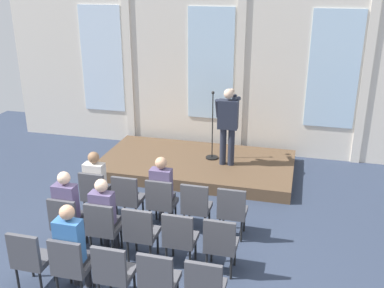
{
  "coord_description": "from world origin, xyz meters",
  "views": [
    {
      "loc": [
        2.19,
        -4.9,
        4.11
      ],
      "look_at": [
        0.21,
        2.81,
        1.11
      ],
      "focal_mm": 41.59,
      "sensor_mm": 36.0,
      "label": 1
    }
  ],
  "objects_px": {
    "chair_r0_c3": "(196,205)",
    "chair_r0_c1": "(128,196)",
    "chair_r0_c0": "(95,192)",
    "chair_r0_c4": "(232,209)",
    "chair_r0_c2": "(161,200)",
    "audience_r1_c1": "(104,212)",
    "audience_r1_c0": "(68,206)",
    "chair_r2_c4": "(205,286)",
    "chair_r1_c1": "(103,225)",
    "audience_r0_c2": "(162,188)",
    "chair_r2_c1": "(71,264)",
    "chair_r1_c3": "(180,236)",
    "mic_stand": "(212,144)",
    "chair_r2_c2": "(113,271)",
    "audience_r2_c1": "(72,246)",
    "chair_r2_c3": "(158,278)",
    "chair_r1_c4": "(221,242)",
    "chair_r1_c2": "(140,231)",
    "audience_r0_c0": "(97,181)",
    "speaker": "(228,121)",
    "chair_r2_c0": "(30,257)",
    "chair_r1_c0": "(67,220)"
  },
  "relations": [
    {
      "from": "audience_r1_c1",
      "to": "chair_r2_c1",
      "type": "height_order",
      "value": "audience_r1_c1"
    },
    {
      "from": "chair_r0_c1",
      "to": "chair_r1_c1",
      "type": "distance_m",
      "value": 1.0
    },
    {
      "from": "audience_r2_c1",
      "to": "chair_r2_c3",
      "type": "xyz_separation_m",
      "value": [
        1.22,
        -0.08,
        -0.23
      ]
    },
    {
      "from": "chair_r0_c2",
      "to": "audience_r1_c1",
      "type": "relative_size",
      "value": 0.73
    },
    {
      "from": "audience_r0_c2",
      "to": "chair_r2_c1",
      "type": "distance_m",
      "value": 2.17
    },
    {
      "from": "chair_r0_c4",
      "to": "chair_r0_c0",
      "type": "bearing_deg",
      "value": 180.0
    },
    {
      "from": "chair_r0_c3",
      "to": "chair_r0_c1",
      "type": "bearing_deg",
      "value": 180.0
    },
    {
      "from": "chair_r2_c1",
      "to": "audience_r2_c1",
      "type": "xyz_separation_m",
      "value": [
        0.0,
        0.08,
        0.23
      ]
    },
    {
      "from": "chair_r0_c0",
      "to": "chair_r2_c4",
      "type": "relative_size",
      "value": 1.0
    },
    {
      "from": "chair_r0_c1",
      "to": "chair_r2_c3",
      "type": "relative_size",
      "value": 1.0
    },
    {
      "from": "speaker",
      "to": "chair_r2_c3",
      "type": "distance_m",
      "value": 4.52
    },
    {
      "from": "chair_r0_c1",
      "to": "chair_r2_c3",
      "type": "height_order",
      "value": "same"
    },
    {
      "from": "chair_r1_c4",
      "to": "audience_r2_c1",
      "type": "xyz_separation_m",
      "value": [
        -1.84,
        -0.92,
        0.23
      ]
    },
    {
      "from": "audience_r0_c0",
      "to": "chair_r1_c1",
      "type": "distance_m",
      "value": 1.25
    },
    {
      "from": "chair_r0_c1",
      "to": "chair_r1_c2",
      "type": "distance_m",
      "value": 1.17
    },
    {
      "from": "audience_r0_c0",
      "to": "chair_r2_c2",
      "type": "distance_m",
      "value": 2.42
    },
    {
      "from": "chair_r1_c2",
      "to": "chair_r2_c3",
      "type": "distance_m",
      "value": 1.17
    },
    {
      "from": "chair_r0_c0",
      "to": "chair_r1_c0",
      "type": "xyz_separation_m",
      "value": [
        0.0,
        -1.0,
        0.0
      ]
    },
    {
      "from": "chair_r2_c1",
      "to": "chair_r1_c3",
      "type": "bearing_deg",
      "value": 39.14
    },
    {
      "from": "audience_r2_c1",
      "to": "chair_r2_c2",
      "type": "bearing_deg",
      "value": -7.27
    },
    {
      "from": "chair_r0_c3",
      "to": "chair_r0_c4",
      "type": "distance_m",
      "value": 0.61
    },
    {
      "from": "chair_r2_c2",
      "to": "chair_r2_c3",
      "type": "bearing_deg",
      "value": 0.0
    },
    {
      "from": "chair_r2_c3",
      "to": "chair_r2_c4",
      "type": "relative_size",
      "value": 1.0
    },
    {
      "from": "chair_r1_c0",
      "to": "chair_r1_c3",
      "type": "xyz_separation_m",
      "value": [
        1.84,
        0.0,
        0.0
      ]
    },
    {
      "from": "chair_r0_c2",
      "to": "audience_r0_c2",
      "type": "bearing_deg",
      "value": 90.0
    },
    {
      "from": "chair_r2_c3",
      "to": "chair_r0_c1",
      "type": "bearing_deg",
      "value": 121.57
    },
    {
      "from": "audience_r1_c1",
      "to": "chair_r1_c3",
      "type": "xyz_separation_m",
      "value": [
        1.22,
        -0.08,
        -0.18
      ]
    },
    {
      "from": "chair_r2_c0",
      "to": "chair_r2_c4",
      "type": "height_order",
      "value": "same"
    },
    {
      "from": "mic_stand",
      "to": "chair_r0_c2",
      "type": "distance_m",
      "value": 2.73
    },
    {
      "from": "audience_r1_c0",
      "to": "chair_r2_c1",
      "type": "height_order",
      "value": "audience_r1_c0"
    },
    {
      "from": "audience_r1_c1",
      "to": "audience_r1_c0",
      "type": "bearing_deg",
      "value": -179.73
    },
    {
      "from": "chair_r0_c0",
      "to": "chair_r0_c4",
      "type": "height_order",
      "value": "same"
    },
    {
      "from": "chair_r1_c1",
      "to": "audience_r1_c1",
      "type": "height_order",
      "value": "audience_r1_c1"
    },
    {
      "from": "chair_r2_c0",
      "to": "chair_r2_c2",
      "type": "xyz_separation_m",
      "value": [
        1.22,
        0.0,
        0.0
      ]
    },
    {
      "from": "chair_r0_c2",
      "to": "audience_r1_c1",
      "type": "distance_m",
      "value": 1.12
    },
    {
      "from": "chair_r0_c2",
      "to": "audience_r1_c0",
      "type": "bearing_deg",
      "value": -143.19
    },
    {
      "from": "chair_r1_c0",
      "to": "chair_r2_c4",
      "type": "distance_m",
      "value": 2.64
    },
    {
      "from": "chair_r2_c1",
      "to": "audience_r1_c0",
      "type": "bearing_deg",
      "value": 119.63
    },
    {
      "from": "audience_r0_c0",
      "to": "chair_r1_c0",
      "type": "relative_size",
      "value": 1.37
    },
    {
      "from": "audience_r1_c0",
      "to": "chair_r2_c4",
      "type": "height_order",
      "value": "audience_r1_c0"
    },
    {
      "from": "chair_r0_c0",
      "to": "chair_r2_c3",
      "type": "distance_m",
      "value": 2.71
    },
    {
      "from": "mic_stand",
      "to": "chair_r2_c2",
      "type": "height_order",
      "value": "mic_stand"
    },
    {
      "from": "chair_r0_c0",
      "to": "chair_r1_c1",
      "type": "distance_m",
      "value": 1.17
    },
    {
      "from": "chair_r0_c0",
      "to": "chair_r2_c0",
      "type": "distance_m",
      "value": 1.99
    },
    {
      "from": "chair_r0_c2",
      "to": "chair_r1_c2",
      "type": "distance_m",
      "value": 1.0
    },
    {
      "from": "audience_r0_c2",
      "to": "chair_r1_c1",
      "type": "height_order",
      "value": "audience_r0_c2"
    },
    {
      "from": "audience_r0_c0",
      "to": "chair_r0_c2",
      "type": "relative_size",
      "value": 1.37
    },
    {
      "from": "chair_r0_c4",
      "to": "chair_r1_c3",
      "type": "height_order",
      "value": "same"
    },
    {
      "from": "chair_r0_c0",
      "to": "chair_r2_c4",
      "type": "xyz_separation_m",
      "value": [
        2.45,
        -1.99,
        0.0
      ]
    },
    {
      "from": "chair_r0_c3",
      "to": "chair_r1_c3",
      "type": "xyz_separation_m",
      "value": [
        0.0,
        -1.0,
        0.0
      ]
    }
  ]
}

